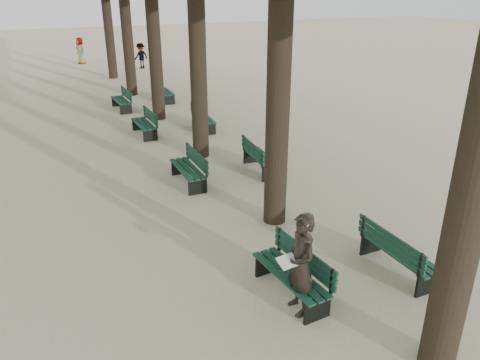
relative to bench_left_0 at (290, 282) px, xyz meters
name	(u,v)px	position (x,y,z in m)	size (l,w,h in m)	color
ground	(281,311)	(-0.37, -0.33, -0.27)	(120.00, 120.00, 0.00)	beige
bench_left_0	(290,282)	(0.00, 0.00, 0.00)	(0.70, 1.84, 0.92)	black
bench_left_1	(188,175)	(0.00, 5.63, 0.00)	(0.59, 1.81, 0.92)	black
bench_left_2	(144,128)	(0.00, 10.63, 0.00)	(0.61, 1.81, 0.92)	black
bench_left_3	(121,104)	(0.00, 14.75, 0.00)	(0.62, 1.82, 0.92)	black
bench_right_0	(398,260)	(2.27, -0.23, 0.00)	(0.58, 1.80, 0.92)	black
bench_right_1	(261,163)	(2.27, 5.62, 0.00)	(0.75, 1.85, 0.92)	black
bench_right_2	(204,122)	(2.27, 10.44, 0.00)	(0.74, 1.85, 0.92)	black
bench_right_3	(165,95)	(2.27, 15.61, 0.00)	(0.66, 1.83, 0.92)	black
man_with_map	(301,265)	(-0.09, -0.42, 0.65)	(0.65, 0.76, 1.84)	black
pedestrian_d	(81,51)	(0.16, 29.01, 0.62)	(0.87, 0.36, 1.78)	#262628
pedestrian_b	(141,56)	(3.49, 25.37, 0.54)	(1.05, 0.32, 1.62)	#262628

